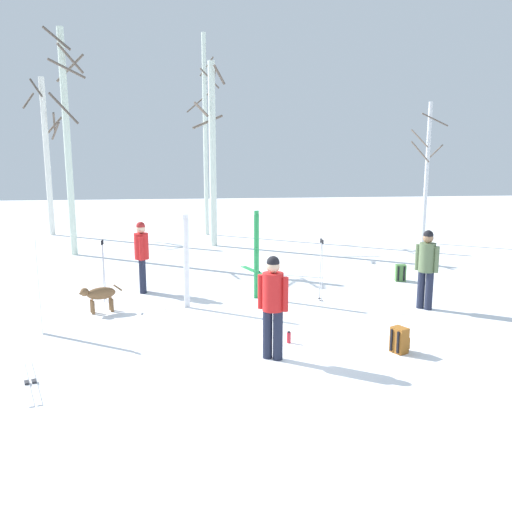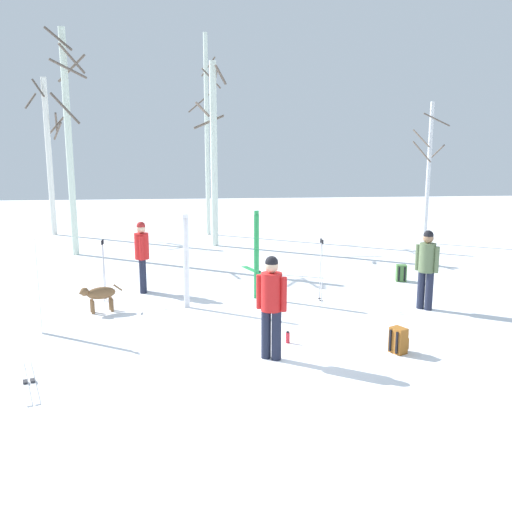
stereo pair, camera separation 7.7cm
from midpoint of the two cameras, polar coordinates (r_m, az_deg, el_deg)
ground_plane at (r=9.90m, az=2.30°, el=-8.67°), size 60.00×60.00×0.00m
person_0 at (r=13.07m, az=-11.85°, el=0.39°), size 0.34×0.52×1.72m
person_1 at (r=11.97m, az=17.84°, el=-0.87°), size 0.39×0.41×1.72m
person_2 at (r=8.65m, az=1.90°, el=-4.77°), size 0.47×0.34×1.72m
dog at (r=11.77m, az=-16.13°, el=-3.93°), size 0.86×0.41×0.57m
ski_pair_planted_0 at (r=10.68m, az=-21.91°, el=-2.99°), size 0.08×0.20×1.80m
ski_pair_planted_1 at (r=11.61m, az=-7.22°, el=-0.61°), size 0.15×0.08×2.04m
ski_pair_planted_2 at (r=12.25m, az=0.23°, el=0.09°), size 0.12×0.08×2.04m
ski_pair_lying_0 at (r=8.76m, az=-22.74°, el=-12.17°), size 0.76×1.67×0.05m
ski_pair_lying_1 at (r=15.13m, az=0.21°, el=-1.69°), size 0.74×1.63×0.05m
ski_poles_0 at (r=12.57m, az=-15.68°, el=-1.28°), size 0.07×0.23×1.40m
ski_poles_1 at (r=12.03m, az=7.12°, el=-1.38°), size 0.07×0.27×1.45m
backpack_0 at (r=14.55m, az=15.29°, el=-1.77°), size 0.29×0.32×0.44m
backpack_1 at (r=9.45m, az=15.13°, el=-8.66°), size 0.34×0.32×0.44m
water_bottle_0 at (r=9.63m, az=3.62°, el=-8.63°), size 0.08×0.08×0.21m
birch_tree_0 at (r=23.27m, az=-21.03°, el=10.09°), size 1.31×1.21×6.19m
birch_tree_1 at (r=18.40m, az=-19.13°, el=11.71°), size 1.19×1.39×7.10m
birch_tree_2 at (r=21.92m, az=-5.12°, el=12.83°), size 1.31×1.33×7.84m
birch_tree_3 at (r=19.21m, az=-4.40°, el=10.81°), size 1.19×1.33×6.38m
birch_tree_4 at (r=20.67m, az=17.94°, el=8.57°), size 1.04×1.03×5.09m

